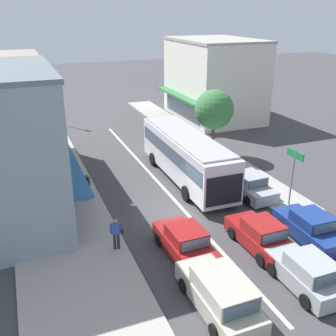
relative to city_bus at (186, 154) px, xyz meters
The scene contains 19 objects.
ground_plane 4.83m from the city_bus, 115.84° to the right, with size 140.00×140.00×0.00m, color #3F3F42.
lane_centre_line 2.70m from the city_bus, behind, with size 0.20×28.00×0.01m, color silver.
sidewalk_left 9.14m from the city_bus, 167.13° to the left, with size 5.20×44.00×0.14m, color #A39E96.
kerb_right 5.05m from the city_bus, 25.10° to the left, with size 2.80×44.00×0.12m, color #A39E96.
building_right_far 17.26m from the city_bus, 56.13° to the left, with size 8.29×10.51×8.18m.
city_bus is the anchor object (origin of this frame).
hatchback_queue_gap_filler 12.30m from the city_bus, 89.72° to the right, with size 1.84×3.71×1.54m.
sedan_queue_far_back 9.11m from the city_bus, 89.88° to the right, with size 1.94×4.22×1.47m.
sedan_adjacent_lane_lead 9.07m from the city_bus, 114.18° to the right, with size 2.01×4.26×1.47m.
wagon_adjacent_lane_trail 12.76m from the city_bus, 108.19° to the right, with size 1.97×4.51×1.58m.
parked_sedan_kerb_front 9.74m from the city_bus, 73.21° to the right, with size 1.98×4.24×1.47m.
parked_sedan_kerb_second 4.69m from the city_bus, 54.02° to the right, with size 2.00×4.25×1.47m.
parked_sedan_kerb_third 3.65m from the city_bus, 39.60° to the left, with size 1.98×4.24×1.47m.
parked_sedan_kerb_rear 7.96m from the city_bus, 70.64° to the left, with size 1.93×4.22×1.47m.
traffic_light_downstreet 17.77m from the city_bus, 109.38° to the left, with size 0.33×0.24×4.20m.
directional_road_sign 7.25m from the city_bus, 55.16° to the right, with size 0.10×1.40×3.60m.
street_tree_right 5.61m from the city_bus, 42.13° to the left, with size 3.04×3.04×5.31m.
pedestrian_with_handbag_near 6.98m from the city_bus, behind, with size 0.43×0.64×1.63m.
pedestrian_browsing_midblock 9.44m from the city_bus, 134.87° to the right, with size 0.66×0.35×1.63m.
Camera 1 is at (-8.41, -18.69, 10.99)m, focal length 42.00 mm.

